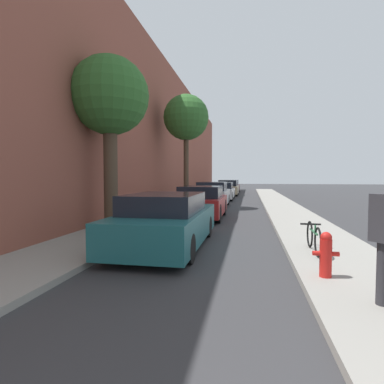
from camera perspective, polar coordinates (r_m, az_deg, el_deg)
ground_plane at (r=15.32m, az=6.46°, el=-3.64°), size 120.00×120.00×0.00m
sidewalk_left at (r=15.78m, az=-4.11°, el=-3.22°), size 2.00×52.00×0.12m
sidewalk_right at (r=15.38m, az=17.33°, el=-3.50°), size 2.00×52.00×0.12m
building_facade_left at (r=16.31m, az=-8.86°, el=12.18°), size 0.70×52.00×8.76m
parked_car_teal at (r=7.62m, az=-4.72°, el=-5.40°), size 1.83×4.46×1.32m
parked_car_red at (r=12.77m, az=1.78°, el=-1.98°), size 1.81×3.94×1.34m
parked_car_silver at (r=17.67m, az=3.82°, el=-0.54°), size 1.71×4.34×1.43m
parked_car_white at (r=23.23m, az=5.47°, el=0.14°), size 1.80×4.57×1.31m
parked_car_champagne at (r=28.74m, az=6.70°, el=0.73°), size 1.83×4.32×1.41m
parked_car_maroon at (r=34.87m, az=7.26°, el=1.05°), size 1.77×4.60×1.37m
street_tree_near at (r=10.26m, az=-14.95°, el=16.28°), size 2.42×2.42×5.32m
street_tree_far at (r=17.06m, az=-1.10°, el=13.43°), size 2.44×2.44×6.01m
fire_hydrant at (r=5.47m, az=23.47°, el=-10.42°), size 0.40×0.19×0.73m
bicycle at (r=7.15m, az=21.52°, el=-7.80°), size 0.44×1.47×0.60m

